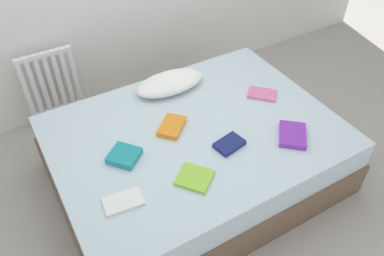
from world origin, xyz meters
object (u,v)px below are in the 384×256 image
object	(u,v)px
textbook_pink	(262,94)
textbook_teal	(124,155)
textbook_orange	(172,126)
textbook_white	(123,202)
pillow	(170,83)
bed	(195,155)
radiator	(51,83)
textbook_purple	(293,135)
textbook_lime	(195,178)
textbook_navy	(229,144)

from	to	relation	value
textbook_pink	textbook_teal	bearing A→B (deg)	-130.85
textbook_pink	textbook_teal	distance (m)	1.18
textbook_orange	textbook_white	world-z (taller)	textbook_orange
pillow	textbook_orange	bearing A→B (deg)	-116.19
textbook_pink	bed	bearing A→B (deg)	-127.43
textbook_orange	textbook_pink	world-z (taller)	textbook_orange
textbook_white	pillow	bearing A→B (deg)	55.36
textbook_orange	textbook_white	size ratio (longest dim) A/B	1.00
radiator	textbook_purple	bearing A→B (deg)	-51.98
radiator	textbook_purple	distance (m)	2.02
pillow	textbook_lime	bearing A→B (deg)	-108.68
textbook_teal	textbook_navy	bearing A→B (deg)	-60.87
bed	textbook_white	xyz separation A→B (m)	(-0.68, -0.32, 0.26)
pillow	textbook_white	xyz separation A→B (m)	(-0.75, -0.84, -0.05)
textbook_pink	textbook_teal	world-z (taller)	textbook_teal
textbook_purple	radiator	bearing A→B (deg)	78.83
textbook_white	textbook_purple	xyz separation A→B (m)	(1.21, -0.07, 0.01)
textbook_lime	textbook_purple	xyz separation A→B (m)	(0.77, -0.01, 0.01)
textbook_orange	textbook_white	distance (m)	0.69
textbook_pink	radiator	bearing A→B (deg)	-174.25
textbook_lime	textbook_navy	bearing A→B (deg)	72.14
pillow	textbook_navy	bearing A→B (deg)	-86.80
bed	radiator	xyz separation A→B (m)	(-0.71, 1.20, 0.17)
textbook_orange	textbook_lime	bearing A→B (deg)	-144.31
textbook_purple	bed	bearing A→B (deg)	94.57
textbook_teal	textbook_purple	distance (m)	1.14
radiator	textbook_navy	bearing A→B (deg)	-60.39
bed	textbook_purple	distance (m)	0.72
radiator	textbook_navy	distance (m)	1.67
pillow	textbook_navy	world-z (taller)	pillow
textbook_teal	textbook_pink	bearing A→B (deg)	-35.76
textbook_orange	textbook_pink	xyz separation A→B (m)	(0.78, -0.01, -0.01)
textbook_purple	pillow	bearing A→B (deg)	67.92
pillow	textbook_navy	distance (m)	0.77
pillow	textbook_pink	world-z (taller)	pillow
radiator	textbook_white	bearing A→B (deg)	-88.82
textbook_orange	textbook_navy	world-z (taller)	textbook_orange
textbook_navy	radiator	bearing A→B (deg)	108.41
radiator	textbook_navy	size ratio (longest dim) A/B	3.08
textbook_pink	textbook_teal	xyz separation A→B (m)	(-1.18, -0.08, 0.01)
bed	radiator	world-z (taller)	radiator
textbook_lime	textbook_teal	size ratio (longest dim) A/B	1.11
bed	pillow	size ratio (longest dim) A/B	3.60
textbook_navy	textbook_orange	bearing A→B (deg)	114.43
bed	textbook_lime	bearing A→B (deg)	-121.46
textbook_teal	textbook_navy	world-z (taller)	textbook_teal
textbook_lime	textbook_teal	bearing A→B (deg)	-179.97
textbook_pink	textbook_navy	world-z (taller)	textbook_navy
textbook_orange	textbook_teal	bearing A→B (deg)	150.71
textbook_white	textbook_purple	size ratio (longest dim) A/B	0.93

